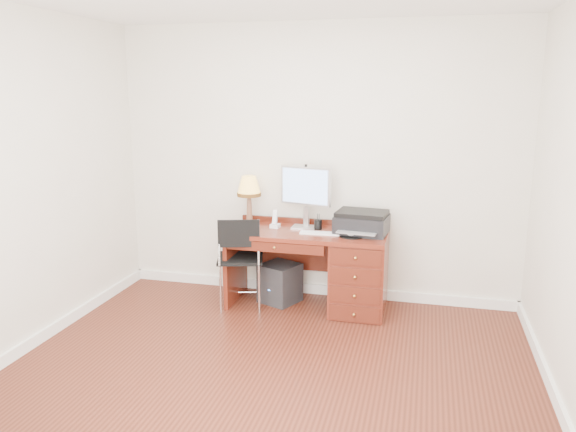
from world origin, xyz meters
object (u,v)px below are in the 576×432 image
(chair, at_px, (238,253))
(equipment_box, at_px, (280,283))
(monitor, at_px, (305,189))
(leg_lamp, at_px, (249,189))
(printer, at_px, (362,222))
(phone, at_px, (275,222))
(desk, at_px, (341,267))

(chair, relative_size, equipment_box, 2.34)
(monitor, distance_m, equipment_box, 0.96)
(leg_lamp, xyz_separation_m, chair, (-0.01, -0.35, -0.56))
(printer, height_order, leg_lamp, leg_lamp)
(monitor, relative_size, equipment_box, 1.54)
(leg_lamp, height_order, equipment_box, leg_lamp)
(phone, xyz_separation_m, chair, (-0.29, -0.27, -0.25))
(leg_lamp, distance_m, equipment_box, 0.98)
(desk, bearing_deg, phone, 175.58)
(chair, bearing_deg, leg_lamp, 72.49)
(monitor, relative_size, printer, 1.17)
(equipment_box, bearing_deg, phone, -173.40)
(monitor, xyz_separation_m, equipment_box, (-0.22, -0.11, -0.93))
(desk, height_order, chair, chair)
(monitor, bearing_deg, desk, -6.29)
(monitor, bearing_deg, equipment_box, -140.84)
(leg_lamp, relative_size, chair, 0.54)
(phone, bearing_deg, equipment_box, -11.72)
(phone, height_order, chair, phone)
(desk, distance_m, monitor, 0.82)
(leg_lamp, height_order, phone, leg_lamp)
(desk, bearing_deg, leg_lamp, 172.57)
(leg_lamp, bearing_deg, desk, -7.43)
(phone, distance_m, equipment_box, 0.61)
(desk, relative_size, leg_lamp, 3.09)
(desk, xyz_separation_m, monitor, (-0.38, 0.14, 0.71))
(leg_lamp, height_order, chair, leg_lamp)
(monitor, xyz_separation_m, leg_lamp, (-0.56, -0.02, -0.02))
(equipment_box, bearing_deg, monitor, 49.80)
(printer, distance_m, chair, 1.20)
(printer, bearing_deg, chair, -160.44)
(chair, bearing_deg, desk, -2.92)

